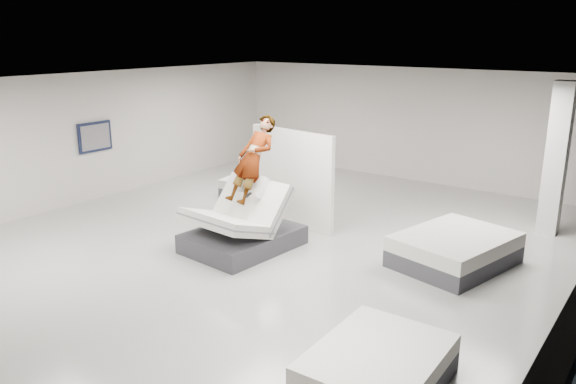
# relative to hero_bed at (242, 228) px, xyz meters

# --- Properties ---
(room) EXTENTS (14.00, 14.04, 3.20)m
(room) POSITION_rel_hero_bed_xyz_m (0.66, 0.05, 1.17)
(room) COLOR #B4B2AA
(room) RESTS_ON ground
(hero_bed) EXTENTS (1.77, 2.24, 1.43)m
(hero_bed) POSITION_rel_hero_bed_xyz_m (0.00, 0.00, 0.00)
(hero_bed) COLOR #3B3C41
(hero_bed) RESTS_ON floor
(person) EXTENTS (0.82, 1.85, 1.28)m
(person) POSITION_rel_hero_bed_xyz_m (0.03, 0.34, 0.95)
(person) COLOR slate
(person) RESTS_ON hero_bed
(remote) EXTENTS (0.06, 0.15, 0.08)m
(remote) POSITION_rel_hero_bed_xyz_m (0.22, -0.03, 0.71)
(remote) COLOR black
(remote) RESTS_ON person
(divider_panel) EXTENTS (2.32, 0.42, 2.12)m
(divider_panel) POSITION_rel_hero_bed_xyz_m (-0.09, 1.80, 0.63)
(divider_panel) COLOR white
(divider_panel) RESTS_ON floor
(flat_bed_right_far) EXTENTS (2.04, 2.43, 0.58)m
(flat_bed_right_far) POSITION_rel_hero_bed_xyz_m (3.66, 1.69, -0.14)
(flat_bed_right_far) COLOR #3B3C41
(flat_bed_right_far) RESTS_ON floor
(flat_bed_right_near) EXTENTS (1.41, 1.86, 0.50)m
(flat_bed_right_near) POSITION_rel_hero_bed_xyz_m (4.26, -2.50, -0.18)
(flat_bed_right_near) COLOR #3B3C41
(flat_bed_right_near) RESTS_ON floor
(flat_bed_left_far) EXTENTS (1.92, 1.56, 0.48)m
(flat_bed_left_far) POSITION_rel_hero_bed_xyz_m (-2.06, 3.13, -0.19)
(flat_bed_left_far) COLOR #3B3C41
(flat_bed_left_far) RESTS_ON floor
(column) EXTENTS (0.40, 0.40, 3.20)m
(column) POSITION_rel_hero_bed_xyz_m (4.66, 4.55, 1.17)
(column) COLOR silver
(column) RESTS_ON floor
(wall_poster) EXTENTS (0.06, 0.95, 0.75)m
(wall_poster) POSITION_rel_hero_bed_xyz_m (-5.28, 0.55, 1.17)
(wall_poster) COLOR black
(wall_poster) RESTS_ON wall_left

